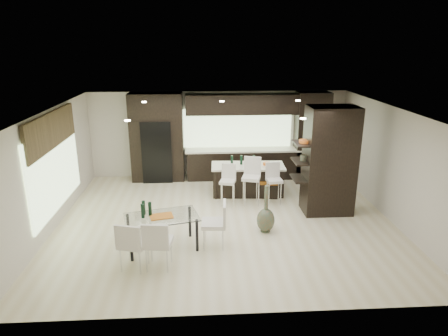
{
  "coord_description": "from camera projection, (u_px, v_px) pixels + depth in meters",
  "views": [
    {
      "loc": [
        -0.57,
        -8.86,
        4.17
      ],
      "look_at": [
        0.0,
        0.6,
        1.15
      ],
      "focal_mm": 32.0,
      "sensor_mm": 36.0,
      "label": 1
    }
  ],
  "objects": [
    {
      "name": "stool_left",
      "position": [
        228.0,
        189.0,
        10.58
      ],
      "size": [
        0.47,
        0.47,
        0.87
      ],
      "primitive_type": "cube",
      "rotation": [
        0.0,
        0.0,
        -0.26
      ],
      "color": "silver",
      "rests_on": "ground"
    },
    {
      "name": "kitchen_island",
      "position": [
        248.0,
        180.0,
        11.31
      ],
      "size": [
        2.06,
        0.96,
        0.84
      ],
      "primitive_type": "cube",
      "rotation": [
        0.0,
        0.0,
        -0.04
      ],
      "color": "black",
      "rests_on": "ground"
    },
    {
      "name": "stool_mid",
      "position": [
        251.0,
        186.0,
        10.56
      ],
      "size": [
        0.55,
        0.55,
        1.02
      ],
      "primitive_type": "cube",
      "rotation": [
        0.0,
        0.0,
        -0.27
      ],
      "color": "silver",
      "rests_on": "ground"
    },
    {
      "name": "left_wall",
      "position": [
        51.0,
        171.0,
        9.08
      ],
      "size": [
        0.02,
        7.0,
        2.7
      ],
      "primitive_type": "cube",
      "color": "beige",
      "rests_on": "ground"
    },
    {
      "name": "dining_table",
      "position": [
        162.0,
        232.0,
        8.33
      ],
      "size": [
        1.65,
        1.17,
        0.72
      ],
      "primitive_type": "cube",
      "rotation": [
        0.0,
        0.0,
        0.24
      ],
      "color": "white",
      "rests_on": "ground"
    },
    {
      "name": "bench",
      "position": [
        254.0,
        187.0,
        11.22
      ],
      "size": [
        1.37,
        0.7,
        0.5
      ],
      "primitive_type": "cube",
      "rotation": [
        0.0,
        0.0,
        -0.16
      ],
      "color": "black",
      "rests_on": "ground"
    },
    {
      "name": "ground",
      "position": [
        225.0,
        220.0,
        9.72
      ],
      "size": [
        8.0,
        8.0,
        0.0
      ],
      "primitive_type": "plane",
      "color": "beige",
      "rests_on": "ground"
    },
    {
      "name": "chair_far",
      "position": [
        134.0,
        246.0,
        7.56
      ],
      "size": [
        0.61,
        0.61,
        0.91
      ],
      "primitive_type": "cube",
      "rotation": [
        0.0,
        0.0,
        -0.28
      ],
      "color": "silver",
      "rests_on": "ground"
    },
    {
      "name": "ceiling_spots",
      "position": [
        225.0,
        109.0,
        9.15
      ],
      "size": [
        4.0,
        3.0,
        0.02
      ],
      "primitive_type": "cube",
      "color": "white",
      "rests_on": "ceiling"
    },
    {
      "name": "floor_vase",
      "position": [
        266.0,
        209.0,
        9.0
      ],
      "size": [
        0.5,
        0.5,
        1.11
      ],
      "primitive_type": null,
      "rotation": [
        0.0,
        0.0,
        -0.26
      ],
      "color": "#454A35",
      "rests_on": "ground"
    },
    {
      "name": "partition_column",
      "position": [
        329.0,
        161.0,
        9.84
      ],
      "size": [
        1.2,
        0.8,
        2.7
      ],
      "primitive_type": "cube",
      "color": "black",
      "rests_on": "ground"
    },
    {
      "name": "chair_end",
      "position": [
        214.0,
        227.0,
        8.36
      ],
      "size": [
        0.53,
        0.53,
        0.92
      ],
      "primitive_type": "cube",
      "rotation": [
        0.0,
        0.0,
        1.51
      ],
      "color": "silver",
      "rests_on": "ground"
    },
    {
      "name": "window_back",
      "position": [
        237.0,
        128.0,
        12.58
      ],
      "size": [
        3.4,
        0.04,
        1.2
      ],
      "primitive_type": "cube",
      "color": "#B2D199",
      "rests_on": "back_wall"
    },
    {
      "name": "stool_right",
      "position": [
        274.0,
        187.0,
        10.64
      ],
      "size": [
        0.43,
        0.43,
        0.88
      ],
      "primitive_type": "cube",
      "rotation": [
        0.0,
        0.0,
        0.12
      ],
      "color": "silver",
      "rests_on": "ground"
    },
    {
      "name": "back_cabinetry",
      "position": [
        235.0,
        136.0,
        12.36
      ],
      "size": [
        6.8,
        0.68,
        2.7
      ],
      "primitive_type": "cube",
      "color": "black",
      "rests_on": "ground"
    },
    {
      "name": "back_wall",
      "position": [
        218.0,
        134.0,
        12.64
      ],
      "size": [
        8.0,
        0.02,
        2.7
      ],
      "primitive_type": "cube",
      "color": "beige",
      "rests_on": "ground"
    },
    {
      "name": "right_wall",
      "position": [
        392.0,
        165.0,
        9.54
      ],
      "size": [
        0.02,
        7.0,
        2.7
      ],
      "primitive_type": "cube",
      "color": "beige",
      "rests_on": "ground"
    },
    {
      "name": "chair_near",
      "position": [
        159.0,
        245.0,
        7.58
      ],
      "size": [
        0.56,
        0.56,
        0.93
      ],
      "primitive_type": "cube",
      "rotation": [
        0.0,
        0.0,
        -0.13
      ],
      "color": "silver",
      "rests_on": "ground"
    },
    {
      "name": "window_left",
      "position": [
        55.0,
        168.0,
        9.27
      ],
      "size": [
        0.04,
        3.2,
        1.9
      ],
      "primitive_type": "cube",
      "color": "#B2D199",
      "rests_on": "left_wall"
    },
    {
      "name": "ceiling",
      "position": [
        226.0,
        110.0,
        8.9
      ],
      "size": [
        8.0,
        7.0,
        0.02
      ],
      "primitive_type": "cube",
      "color": "white",
      "rests_on": "ground"
    },
    {
      "name": "refrigerator",
      "position": [
        158.0,
        151.0,
        12.29
      ],
      "size": [
        0.9,
        0.68,
        1.9
      ],
      "primitive_type": "cube",
      "color": "black",
      "rests_on": "ground"
    },
    {
      "name": "stone_accent",
      "position": [
        52.0,
        130.0,
        9.0
      ],
      "size": [
        0.08,
        3.0,
        0.8
      ],
      "primitive_type": "cube",
      "color": "brown",
      "rests_on": "left_wall"
    }
  ]
}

